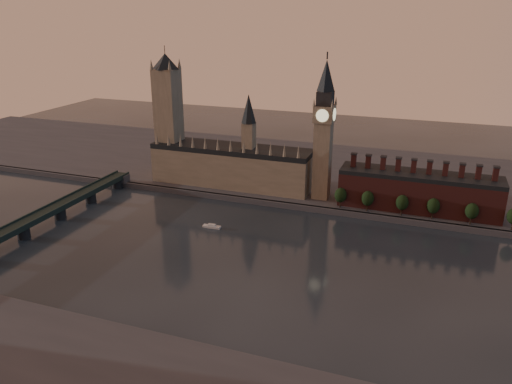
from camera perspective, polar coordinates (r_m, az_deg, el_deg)
ground at (r=289.41m, az=0.45°, el=-8.39°), size 900.00×900.00×0.00m
north_bank at (r=447.57m, az=8.08°, el=2.21°), size 900.00×182.00×4.00m
palace_of_westminster at (r=402.00m, az=-2.74°, el=3.26°), size 130.00×30.30×74.00m
victoria_tower at (r=417.09m, az=-9.98°, el=8.90°), size 24.00×24.00×108.00m
big_ben at (r=366.82m, az=7.75°, el=7.14°), size 15.00×15.00×107.00m
chimney_block at (r=370.01m, az=18.10°, el=0.11°), size 110.00×25.00×37.00m
embankment_tree_0 at (r=361.28m, az=9.64°, el=-0.36°), size 8.60×8.60×14.88m
embankment_tree_1 at (r=358.67m, az=12.64°, el=-0.72°), size 8.60×8.60×14.88m
embankment_tree_2 at (r=357.04m, az=16.37°, el=-1.17°), size 8.60×8.60×14.88m
embankment_tree_3 at (r=357.47m, az=19.60°, el=-1.51°), size 8.60×8.60×14.88m
embankment_tree_4 at (r=357.79m, az=23.45°, el=-2.01°), size 8.60×8.60×14.88m
westminster_bridge at (r=361.48m, az=-23.58°, el=-2.85°), size 14.00×200.00×11.55m
river_boat at (r=337.76m, az=-5.08°, el=-3.93°), size 12.38×4.02×2.45m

